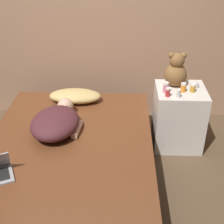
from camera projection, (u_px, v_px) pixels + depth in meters
The scene contains 13 objects.
ground_plane at pixel (72, 179), 2.97m from camera, with size 12.00×12.00×0.00m, color brown.
wall_back at pixel (82, 9), 3.41m from camera, with size 8.00×0.06×2.60m.
bed at pixel (71, 162), 2.86m from camera, with size 1.50×2.00×0.42m.
nightstand at pixel (178, 117), 3.31m from camera, with size 0.50×0.48×0.66m.
pillow at pixel (75, 96), 3.39m from camera, with size 0.56×0.29×0.13m.
person_lying at pixel (56, 121), 2.88m from camera, with size 0.49×0.73×0.20m.
teddy_bear at pixel (176, 71), 3.16m from camera, with size 0.23×0.23×0.35m.
bottle_amber at pixel (193, 88), 3.08m from camera, with size 0.05×0.05×0.08m.
bottle_orange at pixel (183, 87), 3.08m from camera, with size 0.05×0.05×0.09m.
bottle_white at pixel (178, 94), 2.98m from camera, with size 0.04×0.04×0.08m.
bottle_pink at pixel (166, 88), 3.07m from camera, with size 0.06×0.06×0.11m.
bottle_red at pixel (168, 92), 3.00m from camera, with size 0.04×0.04×0.09m.
bottle_clear at pixel (196, 85), 3.17m from camera, with size 0.04×0.04×0.06m.
Camera 1 is at (0.46, -2.22, 2.06)m, focal length 50.00 mm.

